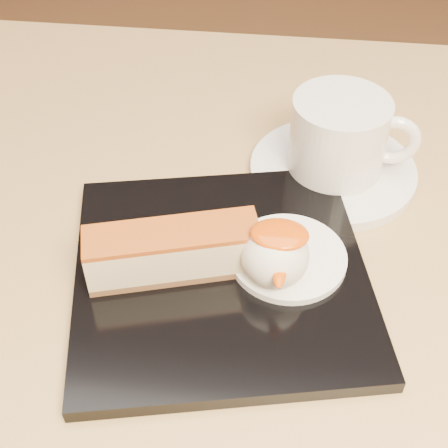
# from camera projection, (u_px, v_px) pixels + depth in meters

# --- Properties ---
(table) EXTENTS (0.80, 0.80, 0.72)m
(table) POSITION_uv_depth(u_px,v_px,m) (245.00, 395.00, 0.58)
(table) COLOR black
(table) RESTS_ON ground
(dessert_plate) EXTENTS (0.26, 0.26, 0.01)m
(dessert_plate) POSITION_uv_depth(u_px,v_px,m) (221.00, 274.00, 0.48)
(dessert_plate) COLOR black
(dessert_plate) RESTS_ON table
(cheesecake) EXTENTS (0.13, 0.07, 0.04)m
(cheesecake) POSITION_uv_depth(u_px,v_px,m) (173.00, 251.00, 0.46)
(cheesecake) COLOR brown
(cheesecake) RESTS_ON dessert_plate
(cream_smear) EXTENTS (0.09, 0.09, 0.01)m
(cream_smear) POSITION_uv_depth(u_px,v_px,m) (288.00, 257.00, 0.48)
(cream_smear) COLOR white
(cream_smear) RESTS_ON dessert_plate
(ice_cream_scoop) EXTENTS (0.05, 0.05, 0.05)m
(ice_cream_scoop) POSITION_uv_depth(u_px,v_px,m) (275.00, 256.00, 0.45)
(ice_cream_scoop) COLOR white
(ice_cream_scoop) RESTS_ON cream_smear
(mango_sauce) EXTENTS (0.04, 0.03, 0.01)m
(mango_sauce) POSITION_uv_depth(u_px,v_px,m) (280.00, 234.00, 0.44)
(mango_sauce) COLOR #DA4C06
(mango_sauce) RESTS_ON ice_cream_scoop
(mint_sprig) EXTENTS (0.03, 0.02, 0.00)m
(mint_sprig) POSITION_uv_depth(u_px,v_px,m) (253.00, 227.00, 0.49)
(mint_sprig) COLOR #297F32
(mint_sprig) RESTS_ON cream_smear
(saucer) EXTENTS (0.15, 0.15, 0.01)m
(saucer) POSITION_uv_depth(u_px,v_px,m) (333.00, 170.00, 0.57)
(saucer) COLOR white
(saucer) RESTS_ON table
(coffee_cup) EXTENTS (0.11, 0.08, 0.07)m
(coffee_cup) POSITION_uv_depth(u_px,v_px,m) (341.00, 134.00, 0.54)
(coffee_cup) COLOR white
(coffee_cup) RESTS_ON saucer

